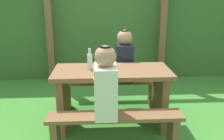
% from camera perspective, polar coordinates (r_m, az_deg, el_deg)
% --- Properties ---
extents(ground_plane, '(12.00, 12.00, 0.00)m').
position_cam_1_polar(ground_plane, '(3.28, 0.00, -12.66)').
color(ground_plane, '#3C842E').
extents(hedge_backdrop, '(6.40, 0.92, 1.88)m').
position_cam_1_polar(hedge_backdrop, '(5.28, -1.45, 9.44)').
color(hedge_backdrop, '#39632B').
rests_on(hedge_backdrop, ground_plane).
extents(pergola_post_left, '(0.12, 0.12, 1.98)m').
position_cam_1_polar(pergola_post_left, '(4.71, -14.07, 8.69)').
color(pergola_post_left, brown).
rests_on(pergola_post_left, ground_plane).
extents(pergola_post_right, '(0.12, 0.12, 1.98)m').
position_cam_1_polar(pergola_post_right, '(4.78, 11.49, 8.97)').
color(pergola_post_right, brown).
rests_on(pergola_post_right, ground_plane).
extents(picnic_table, '(1.40, 0.64, 0.76)m').
position_cam_1_polar(picnic_table, '(3.06, 0.00, -4.28)').
color(picnic_table, brown).
rests_on(picnic_table, ground_plane).
extents(bench_near, '(1.40, 0.24, 0.44)m').
position_cam_1_polar(bench_near, '(2.65, 0.67, -12.55)').
color(bench_near, brown).
rests_on(bench_near, ground_plane).
extents(bench_far, '(1.40, 0.24, 0.44)m').
position_cam_1_polar(bench_far, '(3.64, -0.48, -4.10)').
color(bench_far, brown).
rests_on(bench_far, ground_plane).
extents(person_white_shirt, '(0.25, 0.35, 0.72)m').
position_cam_1_polar(person_white_shirt, '(2.46, -1.49, -3.28)').
color(person_white_shirt, silver).
rests_on(person_white_shirt, bench_near).
extents(person_black_coat, '(0.25, 0.35, 0.72)m').
position_cam_1_polar(person_black_coat, '(3.52, 2.85, 2.89)').
color(person_black_coat, black).
rests_on(person_black_coat, bench_far).
extents(drinking_glass, '(0.08, 0.08, 0.09)m').
position_cam_1_polar(drinking_glass, '(3.03, -0.70, 1.21)').
color(drinking_glass, silver).
rests_on(drinking_glass, picnic_table).
extents(bottle_left, '(0.06, 0.06, 0.25)m').
position_cam_1_polar(bottle_left, '(2.98, -5.11, 2.08)').
color(bottle_left, silver).
rests_on(bottle_left, picnic_table).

